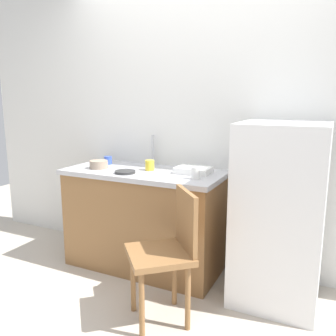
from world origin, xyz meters
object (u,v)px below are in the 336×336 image
Objects in this scene: dish_tray at (193,170)px; cup_blue at (108,160)px; cup_white at (196,173)px; cup_yellow at (150,165)px; refrigerator at (280,214)px; hotplate at (125,172)px; terracotta_bowl at (99,164)px; chair at (168,249)px.

cup_blue is at bearing 178.06° from dish_tray.
cup_white reaches higher than cup_yellow.
dish_tray is 0.86m from cup_blue.
refrigerator is 1.24m from hotplate.
terracotta_bowl is at bearing -164.93° from cup_yellow.
cup_white is 1.07× the size of cup_yellow.
refrigerator is 4.69× the size of dish_tray.
cup_blue is at bearing -167.94° from chair.
dish_tray is 3.81× the size of cup_blue.
cup_blue is (-0.04, 0.20, 0.00)m from terracotta_bowl.
hotplate is (-1.21, -0.15, 0.22)m from refrigerator.
chair is 0.84m from hotplate.
refrigerator is 15.16× the size of cup_yellow.
cup_white is 0.49m from cup_yellow.
dish_tray is (-0.71, 0.09, 0.24)m from refrigerator.
hotplate is 0.60m from cup_white.
terracotta_bowl is at bearing -160.63° from chair.
dish_tray is 3.04× the size of cup_white.
dish_tray is 0.84m from terracotta_bowl.
dish_tray is 3.24× the size of cup_yellow.
cup_blue is 0.49m from cup_yellow.
cup_white is (0.91, -0.02, 0.01)m from terracotta_bowl.
hotplate is (0.32, -0.07, -0.02)m from terracotta_bowl.
cup_blue is at bearing 170.85° from cup_yellow.
cup_yellow is (-0.48, 0.63, 0.41)m from chair.
cup_yellow is at bearing 175.64° from chair.
terracotta_bowl is 0.93× the size of hotplate.
chair is 5.24× the size of hotplate.
cup_white is at bearing 5.13° from hotplate.
cup_blue reaches higher than dish_tray.
terracotta_bowl is at bearing -78.17° from cup_blue.
dish_tray is at bearing 25.43° from hotplate.
chair is 0.89m from cup_yellow.
cup_blue is at bearing 167.29° from cup_white.
cup_yellow is (0.48, -0.08, 0.01)m from cup_blue.
terracotta_bowl is at bearing 167.20° from hotplate.
cup_yellow is at bearing -172.67° from dish_tray.
cup_blue reaches higher than chair.
hotplate is at bearing -12.80° from terracotta_bowl.
dish_tray is 1.65× the size of hotplate.
cup_yellow is (0.44, 0.12, 0.01)m from terracotta_bowl.
refrigerator is 0.75m from dish_tray.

